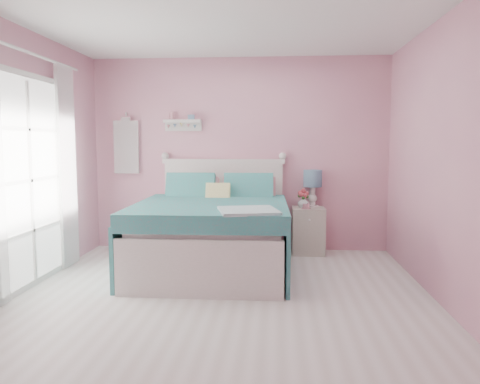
# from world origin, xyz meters

# --- Properties ---
(floor) EXTENTS (4.50, 4.50, 0.00)m
(floor) POSITION_xyz_m (0.00, 0.00, 0.00)
(floor) COLOR silver
(floor) RESTS_ON ground
(room_shell) EXTENTS (4.50, 4.50, 4.50)m
(room_shell) POSITION_xyz_m (0.00, 0.00, 1.58)
(room_shell) COLOR #C17A95
(room_shell) RESTS_ON floor
(bed) EXTENTS (1.72, 2.15, 1.24)m
(bed) POSITION_xyz_m (-0.21, 1.18, 0.41)
(bed) COLOR silver
(bed) RESTS_ON floor
(nightstand) EXTENTS (0.42, 0.42, 0.61)m
(nightstand) POSITION_xyz_m (0.93, 2.02, 0.31)
(nightstand) COLOR beige
(nightstand) RESTS_ON floor
(table_lamp) EXTENTS (0.25, 0.25, 0.49)m
(table_lamp) POSITION_xyz_m (0.99, 2.13, 0.95)
(table_lamp) COLOR white
(table_lamp) RESTS_ON nightstand
(vase) EXTENTS (0.16, 0.16, 0.15)m
(vase) POSITION_xyz_m (0.86, 2.01, 0.69)
(vase) COLOR silver
(vase) RESTS_ON nightstand
(teacup) EXTENTS (0.10, 0.10, 0.07)m
(teacup) POSITION_xyz_m (0.89, 1.92, 0.64)
(teacup) COLOR pink
(teacup) RESTS_ON nightstand
(roses) EXTENTS (0.14, 0.11, 0.12)m
(roses) POSITION_xyz_m (0.86, 2.00, 0.80)
(roses) COLOR #C74451
(roses) RESTS_ON vase
(wall_shelf) EXTENTS (0.50, 0.15, 0.25)m
(wall_shelf) POSITION_xyz_m (-0.76, 2.19, 1.73)
(wall_shelf) COLOR silver
(wall_shelf) RESTS_ON room_shell
(hanging_dress) EXTENTS (0.34, 0.03, 0.72)m
(hanging_dress) POSITION_xyz_m (-1.55, 2.18, 1.40)
(hanging_dress) COLOR white
(hanging_dress) RESTS_ON room_shell
(french_door) EXTENTS (0.04, 1.32, 2.16)m
(french_door) POSITION_xyz_m (-1.97, 0.40, 1.07)
(french_door) COLOR silver
(french_door) RESTS_ON floor
(curtain_far) EXTENTS (0.04, 0.40, 2.32)m
(curtain_far) POSITION_xyz_m (-1.92, 1.14, 1.18)
(curtain_far) COLOR white
(curtain_far) RESTS_ON floor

